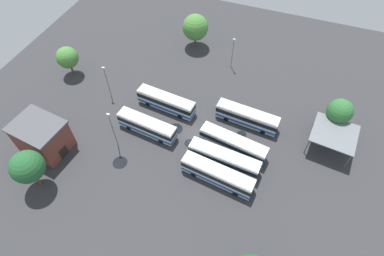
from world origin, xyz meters
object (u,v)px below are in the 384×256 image
at_px(bus_row0_slot0, 247,117).
at_px(bus_row0_slot4, 217,175).
at_px(maintenance_shelter, 335,134).
at_px(lamp_post_near_entrance, 113,129).
at_px(tree_south_edge, 195,27).
at_px(lamp_post_far_corner, 233,52).
at_px(bus_row0_slot2, 233,144).
at_px(bus_row1_slot3, 147,126).
at_px(bus_row0_slot3, 224,159).
at_px(lamp_post_mid_lot, 107,81).
at_px(bus_row1_slot1, 166,102).
at_px(tree_west_edge, 67,58).
at_px(tree_north_edge, 340,111).
at_px(tree_northeast, 27,167).
at_px(depot_building, 42,136).

xyz_separation_m(bus_row0_slot0, bus_row0_slot4, (1.46, 14.14, 0.00)).
distance_m(bus_row0_slot0, maintenance_shelter, 15.78).
xyz_separation_m(lamp_post_near_entrance, tree_south_edge, (-3.06, -33.24, 0.25)).
bearing_deg(bus_row0_slot4, lamp_post_far_corner, -78.33).
bearing_deg(bus_row0_slot2, maintenance_shelter, -156.89).
bearing_deg(maintenance_shelter, bus_row1_slot3, 14.99).
xyz_separation_m(bus_row0_slot3, bus_row0_slot4, (0.11, 3.42, -0.00)).
xyz_separation_m(maintenance_shelter, lamp_post_mid_lot, (44.37, 2.72, 0.42)).
height_order(bus_row1_slot1, lamp_post_near_entrance, lamp_post_near_entrance).
bearing_deg(tree_west_edge, tree_south_edge, -138.98).
height_order(bus_row0_slot0, bus_row1_slot3, same).
bearing_deg(lamp_post_far_corner, tree_west_edge, 24.49).
distance_m(bus_row0_slot4, lamp_post_near_entrance, 19.80).
bearing_deg(bus_row0_slot3, tree_north_edge, -138.42).
bearing_deg(tree_northeast, depot_building, -62.31).
distance_m(bus_row0_slot4, lamp_post_mid_lot, 29.63).
height_order(bus_row0_slot3, tree_north_edge, tree_north_edge).
xyz_separation_m(lamp_post_near_entrance, tree_north_edge, (-36.79, -18.15, 0.16)).
distance_m(bus_row1_slot1, tree_north_edge, 32.80).
height_order(depot_building, tree_west_edge, tree_west_edge).
bearing_deg(maintenance_shelter, tree_north_edge, -91.48).
distance_m(bus_row1_slot3, lamp_post_near_entrance, 6.92).
height_order(lamp_post_near_entrance, tree_west_edge, lamp_post_near_entrance).
bearing_deg(tree_northeast, lamp_post_near_entrance, -124.93).
bearing_deg(bus_row0_slot3, bus_row1_slot3, -6.82).
xyz_separation_m(bus_row0_slot4, lamp_post_far_corner, (6.04, -29.26, 2.35)).
distance_m(bus_row0_slot3, tree_south_edge, 34.70).
xyz_separation_m(tree_west_edge, tree_south_edge, (-22.21, -19.32, 0.60)).
xyz_separation_m(bus_row0_slot2, lamp_post_far_corner, (6.75, -22.18, 2.35)).
xyz_separation_m(tree_northeast, tree_west_edge, (10.87, -25.77, -1.18)).
bearing_deg(lamp_post_mid_lot, depot_building, 74.99).
bearing_deg(bus_row0_slot2, bus_row1_slot1, -18.42).
bearing_deg(lamp_post_mid_lot, tree_south_edge, -115.70).
height_order(bus_row0_slot2, tree_north_edge, tree_north_edge).
relative_size(bus_row0_slot3, bus_row1_slot1, 1.04).
xyz_separation_m(bus_row0_slot3, tree_west_edge, (38.82, -10.96, 2.69)).
bearing_deg(bus_row0_slot3, lamp_post_near_entrance, 8.55).
height_order(bus_row0_slot4, bus_row1_slot3, same).
bearing_deg(tree_northeast, lamp_post_far_corner, -118.20).
bearing_deg(maintenance_shelter, tree_west_edge, -0.31).
xyz_separation_m(bus_row0_slot4, depot_building, (31.49, 4.44, 1.36)).
bearing_deg(depot_building, lamp_post_mid_lot, -105.01).
relative_size(tree_west_edge, tree_north_edge, 0.93).
xyz_separation_m(bus_row0_slot0, lamp_post_near_entrance, (21.02, 13.68, 3.04)).
bearing_deg(tree_northeast, tree_west_edge, -67.14).
bearing_deg(tree_north_edge, tree_west_edge, 4.32).
bearing_deg(bus_row1_slot3, bus_row1_slot1, -97.28).
bearing_deg(tree_west_edge, bus_row0_slot0, 179.66).
bearing_deg(tree_south_edge, lamp_post_near_entrance, 84.74).
height_order(tree_west_edge, tree_south_edge, tree_south_edge).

